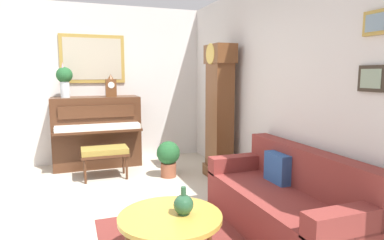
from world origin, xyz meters
name	(u,v)px	position (x,y,z in m)	size (l,w,h in m)	color
ground_plane	(79,226)	(0.00, 0.00, -0.05)	(6.40, 6.00, 0.10)	beige
wall_left	(72,84)	(-2.60, 0.01, 1.41)	(0.13, 4.90, 2.80)	silver
wall_back	(272,89)	(0.00, 2.40, 1.40)	(5.30, 0.13, 2.80)	silver
piano	(97,131)	(-2.23, 0.38, 0.61)	(0.87, 1.44, 1.20)	#4C2B19
piano_bench	(105,152)	(-1.44, 0.43, 0.41)	(0.42, 0.70, 0.48)	#4C2B19
grandfather_clock	(219,115)	(-0.91, 2.09, 0.96)	(0.52, 0.34, 2.03)	brown
couch	(287,202)	(0.97, 1.97, 0.31)	(1.90, 0.80, 0.84)	maroon
coffee_table	(170,218)	(1.08, 0.72, 0.38)	(0.88, 0.88, 0.41)	gold
mantel_clock	(111,87)	(-2.23, 0.64, 1.37)	(0.13, 0.18, 0.38)	brown
flower_vase	(64,78)	(-2.23, -0.10, 1.52)	(0.26, 0.26, 0.58)	silver
green_jug	(183,204)	(1.10, 0.83, 0.50)	(0.17, 0.17, 0.24)	#234C33
potted_plant	(168,156)	(-1.19, 1.36, 0.32)	(0.36, 0.36, 0.56)	#935138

